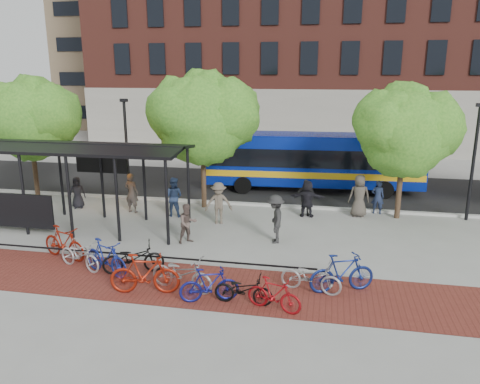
% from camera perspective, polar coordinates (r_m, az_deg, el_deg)
% --- Properties ---
extents(ground, '(160.00, 160.00, 0.00)m').
position_cam_1_polar(ground, '(19.18, 1.69, -5.08)').
color(ground, '#9E9E99').
rests_on(ground, ground).
extents(asphalt_street, '(160.00, 8.00, 0.01)m').
position_cam_1_polar(asphalt_street, '(26.77, 4.50, 0.66)').
color(asphalt_street, black).
rests_on(asphalt_street, ground).
extents(curb, '(160.00, 0.25, 0.12)m').
position_cam_1_polar(curb, '(22.93, 3.33, -1.60)').
color(curb, '#B7B7B2').
rests_on(curb, ground).
extents(brick_strip, '(24.00, 3.00, 0.01)m').
position_cam_1_polar(brick_strip, '(15.18, -9.12, -10.80)').
color(brick_strip, maroon).
rests_on(brick_strip, ground).
extents(bike_rack_rail, '(12.00, 0.05, 0.95)m').
position_cam_1_polar(bike_rack_rail, '(16.40, -12.35, -8.98)').
color(bike_rack_rail, black).
rests_on(bike_rack_rail, ground).
extents(building_brick, '(55.00, 14.00, 20.00)m').
position_cam_1_polar(building_brick, '(44.51, 21.34, 18.31)').
color(building_brick, brown).
rests_on(building_brick, ground).
extents(bus_shelter, '(10.60, 3.07, 3.60)m').
position_cam_1_polar(bus_shelter, '(20.85, -21.17, 4.08)').
color(bus_shelter, black).
rests_on(bus_shelter, ground).
extents(tree_a, '(4.90, 4.00, 6.18)m').
position_cam_1_polar(tree_a, '(25.94, -24.11, 8.48)').
color(tree_a, '#382619').
rests_on(tree_a, ground).
extents(tree_b, '(5.15, 4.20, 6.47)m').
position_cam_1_polar(tree_b, '(22.04, -4.33, 9.39)').
color(tree_b, '#382619').
rests_on(tree_b, ground).
extents(tree_c, '(4.66, 3.80, 5.92)m').
position_cam_1_polar(tree_c, '(21.53, 19.65, 7.37)').
color(tree_c, '#382619').
rests_on(tree_c, ground).
extents(lamp_post_left, '(0.35, 0.20, 5.12)m').
position_cam_1_polar(lamp_post_left, '(23.89, -13.65, 5.29)').
color(lamp_post_left, black).
rests_on(lamp_post_left, ground).
extents(lamp_post_right, '(0.35, 0.20, 5.12)m').
position_cam_1_polar(lamp_post_right, '(22.57, 26.60, 3.60)').
color(lamp_post_right, black).
rests_on(lamp_post_right, ground).
extents(bus, '(11.66, 3.23, 3.11)m').
position_cam_1_polar(bus, '(25.85, 8.90, 4.06)').
color(bus, navy).
rests_on(bus, ground).
extents(bike_1, '(2.07, 1.18, 1.20)m').
position_cam_1_polar(bike_1, '(17.65, -20.67, -5.80)').
color(bike_1, maroon).
rests_on(bike_1, ground).
extents(bike_2, '(1.97, 1.29, 0.98)m').
position_cam_1_polar(bike_2, '(16.64, -18.95, -7.28)').
color(bike_2, '#B2B2B4').
rests_on(bike_2, ground).
extents(bike_3, '(2.03, 1.32, 1.19)m').
position_cam_1_polar(bike_3, '(15.90, -16.04, -7.68)').
color(bike_3, navy).
rests_on(bike_3, ground).
extents(bike_4, '(2.11, 1.39, 1.05)m').
position_cam_1_polar(bike_4, '(15.82, -12.88, -7.85)').
color(bike_4, black).
rests_on(bike_4, ground).
extents(bike_5, '(2.17, 0.95, 1.26)m').
position_cam_1_polar(bike_5, '(14.35, -11.54, -9.74)').
color(bike_5, maroon).
rests_on(bike_5, ground).
extents(bike_6, '(2.19, 1.18, 1.09)m').
position_cam_1_polar(bike_6, '(14.40, -7.10, -9.82)').
color(bike_6, gray).
rests_on(bike_6, ground).
extents(bike_7, '(1.79, 1.04, 1.04)m').
position_cam_1_polar(bike_7, '(13.68, -3.78, -11.23)').
color(bike_7, navy).
rests_on(bike_7, ground).
extents(bike_8, '(1.71, 0.64, 0.89)m').
position_cam_1_polar(bike_8, '(13.56, 0.42, -11.79)').
color(bike_8, black).
rests_on(bike_8, ground).
extents(bike_9, '(1.68, 0.91, 0.97)m').
position_cam_1_polar(bike_9, '(13.24, 4.17, -12.34)').
color(bike_9, maroon).
rests_on(bike_9, ground).
extents(bike_10, '(1.97, 1.04, 0.98)m').
position_cam_1_polar(bike_10, '(14.37, 8.64, -10.17)').
color(bike_10, '#9A999C').
rests_on(bike_10, ground).
extents(bike_11, '(2.10, 1.29, 1.22)m').
position_cam_1_polar(bike_11, '(14.49, 12.32, -9.61)').
color(bike_11, navy).
rests_on(bike_11, ground).
extents(pedestrian_0, '(0.89, 0.77, 1.53)m').
position_cam_1_polar(pedestrian_0, '(23.78, -19.22, -0.05)').
color(pedestrian_0, black).
rests_on(pedestrian_0, ground).
extents(pedestrian_1, '(0.75, 0.56, 1.87)m').
position_cam_1_polar(pedestrian_1, '(22.28, -13.06, -0.12)').
color(pedestrian_1, '#463E38').
rests_on(pedestrian_1, ground).
extents(pedestrian_2, '(0.94, 0.76, 1.81)m').
position_cam_1_polar(pedestrian_2, '(21.39, -8.09, -0.58)').
color(pedestrian_2, navy).
rests_on(pedestrian_2, ground).
extents(pedestrian_3, '(1.30, 0.92, 1.83)m').
position_cam_1_polar(pedestrian_3, '(20.16, -2.62, -1.36)').
color(pedestrian_3, brown).
rests_on(pedestrian_3, ground).
extents(pedestrian_4, '(1.05, 0.63, 1.67)m').
position_cam_1_polar(pedestrian_4, '(21.52, 7.94, -0.66)').
color(pedestrian_4, '#292929').
rests_on(pedestrian_4, ground).
extents(pedestrian_5, '(1.56, 0.50, 1.69)m').
position_cam_1_polar(pedestrian_5, '(21.31, 8.20, -0.81)').
color(pedestrian_5, black).
rests_on(pedestrian_5, ground).
extents(pedestrian_6, '(1.02, 0.74, 1.93)m').
position_cam_1_polar(pedestrian_6, '(21.78, 14.33, -0.45)').
color(pedestrian_6, '#464038').
rests_on(pedestrian_6, ground).
extents(pedestrian_7, '(0.60, 0.42, 1.58)m').
position_cam_1_polar(pedestrian_7, '(22.46, 16.44, -0.60)').
color(pedestrian_7, '#1D2744').
rests_on(pedestrian_7, ground).
extents(pedestrian_8, '(0.95, 0.94, 1.55)m').
position_cam_1_polar(pedestrian_8, '(18.06, -6.39, -3.84)').
color(pedestrian_8, brown).
rests_on(pedestrian_8, ground).
extents(pedestrian_9, '(0.90, 1.32, 1.89)m').
position_cam_1_polar(pedestrian_9, '(18.00, 4.32, -3.29)').
color(pedestrian_9, '#272727').
rests_on(pedestrian_9, ground).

